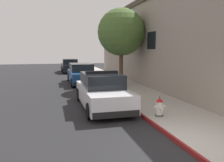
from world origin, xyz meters
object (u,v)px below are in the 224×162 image
(police_cruiser, at_px, (102,91))
(fire_hydrant, at_px, (159,107))
(parked_car_silver_ahead, at_px, (81,74))
(parked_car_dark_far, at_px, (70,66))
(street_tree, at_px, (121,32))

(police_cruiser, bearing_deg, fire_hydrant, -55.01)
(parked_car_silver_ahead, relative_size, parked_car_dark_far, 1.00)
(parked_car_dark_far, bearing_deg, street_tree, -77.73)
(police_cruiser, height_order, parked_car_dark_far, police_cruiser)
(parked_car_dark_far, xyz_separation_m, street_tree, (2.64, -12.15, 3.08))
(street_tree, bearing_deg, parked_car_silver_ahead, 133.70)
(parked_car_silver_ahead, bearing_deg, fire_hydrant, -80.90)
(police_cruiser, bearing_deg, parked_car_dark_far, 90.46)
(police_cruiser, bearing_deg, parked_car_silver_ahead, 89.72)
(parked_car_dark_far, height_order, fire_hydrant, parked_car_dark_far)
(police_cruiser, distance_m, fire_hydrant, 2.96)
(police_cruiser, height_order, parked_car_silver_ahead, police_cruiser)
(parked_car_silver_ahead, distance_m, parked_car_dark_far, 9.57)
(police_cruiser, bearing_deg, street_tree, 64.82)
(police_cruiser, xyz_separation_m, parked_car_silver_ahead, (0.04, 7.90, -0.00))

